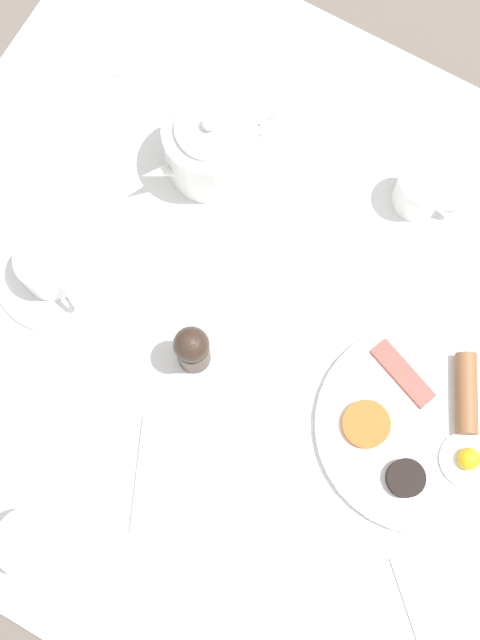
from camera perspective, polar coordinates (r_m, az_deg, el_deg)
name	(u,v)px	position (r m, az deg, el deg)	size (l,w,h in m)	color
ground_plane	(240,403)	(1.86, 0.00, -5.32)	(8.00, 8.00, 0.00)	#70665B
table	(240,336)	(1.22, 0.00, -1.06)	(0.95, 0.90, 0.72)	white
breakfast_plate	(422,426)	(1.13, 11.60, -6.69)	(0.26, 0.26, 0.04)	white
teapot_near	(211,146)	(1.17, -1.84, 11.10)	(0.12, 0.19, 0.13)	white
teacup_with_saucer_left	(51,268)	(1.16, -12.00, 3.26)	(0.16, 0.16, 0.07)	white
water_glass_short	(37,542)	(1.09, -12.84, -13.69)	(0.08, 0.08, 0.09)	white
creamer_jug	(421,191)	(1.19, 11.49, 8.10)	(0.09, 0.06, 0.07)	white
pepper_grinder	(192,349)	(1.08, -3.06, -1.88)	(0.04, 0.04, 0.10)	#38281E
napkin_folded	(178,478)	(1.11, -3.98, -10.04)	(0.15, 0.18, 0.01)	white
fork_by_plate	(418,626)	(1.14, 11.33, -18.65)	(0.13, 0.12, 0.00)	silver
knife_by_plate	(132,15)	(1.32, -6.90, 18.82)	(0.08, 0.18, 0.00)	silver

